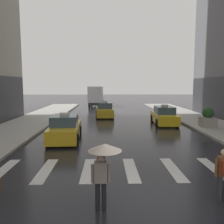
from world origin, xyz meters
name	(u,v)px	position (x,y,z in m)	size (l,w,h in m)	color
ground_plane	(142,207)	(0.00, 0.00, 0.00)	(160.00, 160.00, 0.00)	black
crosswalk_markings	(131,169)	(0.00, 3.00, 0.00)	(11.30, 2.80, 0.01)	silver
taxi_lead	(65,129)	(-3.73, 8.40, 0.72)	(2.10, 4.62, 1.80)	gold
taxi_second	(164,116)	(4.28, 14.28, 0.72)	(2.05, 4.60, 1.80)	yellow
taxi_third	(105,110)	(-1.22, 19.17, 0.72)	(2.07, 4.60, 1.80)	gold
box_truck	(96,95)	(-2.70, 31.72, 1.85)	(2.38, 7.58, 3.35)	#2D2D2D
pedestrian_with_umbrella	(103,158)	(-1.13, -0.08, 1.52)	(0.96, 0.96, 1.94)	black
pedestrian_with_backpack	(224,171)	(2.53, 0.26, 0.97)	(0.55, 0.43, 1.65)	#333338
planter_mid_block	(208,118)	(7.25, 11.87, 0.87)	(1.10, 1.10, 1.60)	#A8A399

